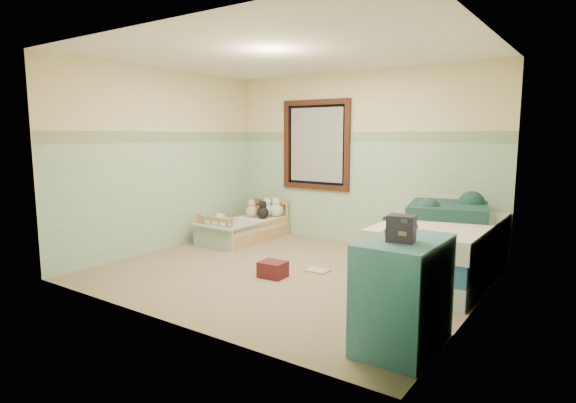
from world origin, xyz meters
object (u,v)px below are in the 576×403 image
Objects in this scene: toddler_bed_frame at (245,234)px; red_pillow at (273,269)px; plush_floor_cream at (220,229)px; twin_bed_frame at (442,267)px; plush_floor_tan at (210,233)px; dresser at (403,293)px; floor_book at (318,271)px.

red_pillow is (1.49, -1.30, 0.00)m from toddler_bed_frame.
plush_floor_cream reaches higher than twin_bed_frame.
plush_floor_tan reaches higher than toddler_bed_frame.
toddler_bed_frame and red_pillow have the same top height.
dresser is 2.08m from floor_book.
toddler_bed_frame is at bearing 176.51° from twin_bed_frame.
twin_bed_frame is 7.12× the size of red_pillow.
twin_bed_frame reaches higher than red_pillow.
plush_floor_tan is at bearing -141.80° from toddler_bed_frame.
twin_bed_frame is at bearing -3.49° from toddler_bed_frame.
plush_floor_tan is 0.11× the size of twin_bed_frame.
plush_floor_cream is at bearing 178.57° from twin_bed_frame.
toddler_bed_frame is 4.86× the size of red_pillow.
plush_floor_tan is 3.50m from twin_bed_frame.
floor_book is at bearing 56.79° from red_pillow.
plush_floor_cream is 1.13× the size of plush_floor_tan.
red_pillow is 1.13× the size of floor_book.
toddler_bed_frame is 0.68× the size of twin_bed_frame.
plush_floor_cream is at bearing 148.08° from red_pillow.
toddler_bed_frame is at bearing 147.43° from dresser.
plush_floor_tan reaches higher than twin_bed_frame.
plush_floor_cream is 4.30m from dresser.
toddler_bed_frame is 1.98m from floor_book.
dresser is at bearing -25.56° from plush_floor_tan.
plush_floor_tan is (-0.43, -0.33, 0.03)m from toddler_bed_frame.
twin_bed_frame is (3.50, 0.15, -0.01)m from plush_floor_tan.
twin_bed_frame reaches higher than floor_book.
dresser reaches higher than toddler_bed_frame.
twin_bed_frame is 2.44× the size of dresser.
red_pillow is at bearing -40.94° from toddler_bed_frame.
dresser is 2.07m from red_pillow.
plush_floor_cream is 2.26m from red_pillow.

